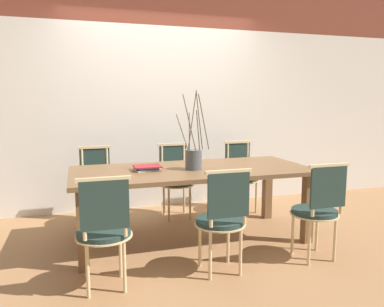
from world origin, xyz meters
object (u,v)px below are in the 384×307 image
chair_far_center (241,173)px  book_stack (147,168)px  dining_table (192,177)px  chair_near_center (318,207)px  vase_centerpiece (193,158)px

chair_far_center → book_stack: bearing=29.5°
dining_table → chair_near_center: chair_near_center is taller
vase_centerpiece → dining_table: bearing=86.9°
vase_centerpiece → book_stack: size_ratio=2.90×
vase_centerpiece → chair_far_center: bearing=43.1°
dining_table → chair_far_center: bearing=41.4°
chair_near_center → dining_table: bearing=138.8°
dining_table → chair_far_center: 1.21m
chair_near_center → chair_far_center: bearing=90.2°
chair_far_center → book_stack: chair_far_center is taller
chair_near_center → book_stack: chair_near_center is taller
dining_table → chair_near_center: bearing=-41.2°
vase_centerpiece → book_stack: bearing=169.0°
dining_table → chair_near_center: (0.90, -0.79, -0.16)m
chair_far_center → vase_centerpiece: (-0.90, -0.84, 0.36)m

